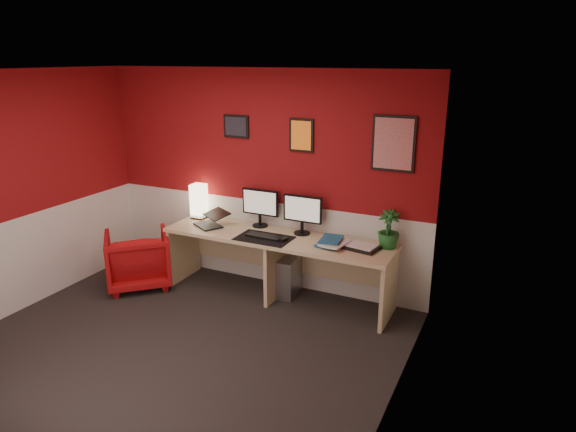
% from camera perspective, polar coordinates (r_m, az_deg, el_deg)
% --- Properties ---
extents(ground, '(4.00, 3.50, 0.01)m').
position_cam_1_polar(ground, '(5.04, -12.51, -14.37)').
color(ground, black).
rests_on(ground, ground).
extents(ceiling, '(4.00, 3.50, 0.01)m').
position_cam_1_polar(ceiling, '(4.31, -14.75, 15.26)').
color(ceiling, white).
rests_on(ceiling, ground).
extents(wall_back, '(4.00, 0.01, 2.50)m').
position_cam_1_polar(wall_back, '(5.92, -3.00, 4.02)').
color(wall_back, maroon).
rests_on(wall_back, ground).
extents(wall_left, '(0.01, 3.50, 2.50)m').
position_cam_1_polar(wall_left, '(5.95, -28.82, 1.90)').
color(wall_left, maroon).
rests_on(wall_left, ground).
extents(wall_right, '(0.01, 3.50, 2.50)m').
position_cam_1_polar(wall_right, '(3.67, 11.85, -4.93)').
color(wall_right, maroon).
rests_on(wall_right, ground).
extents(wainscot_back, '(4.00, 0.01, 1.00)m').
position_cam_1_polar(wainscot_back, '(6.14, -2.91, -2.81)').
color(wainscot_back, silver).
rests_on(wainscot_back, ground).
extents(wainscot_left, '(0.01, 3.50, 1.00)m').
position_cam_1_polar(wainscot_left, '(6.16, -27.78, -4.83)').
color(wainscot_left, silver).
rests_on(wainscot_left, ground).
extents(wainscot_right, '(0.01, 3.50, 1.00)m').
position_cam_1_polar(wainscot_right, '(4.01, 11.09, -14.89)').
color(wainscot_right, silver).
rests_on(wainscot_right, ground).
extents(desk, '(2.60, 0.65, 0.73)m').
position_cam_1_polar(desk, '(5.75, -1.20, -5.69)').
color(desk, '#CEB984').
rests_on(desk, ground).
extents(shoji_lamp, '(0.16, 0.16, 0.40)m').
position_cam_1_polar(shoji_lamp, '(6.28, -9.87, 1.53)').
color(shoji_lamp, '#FFE5B2').
rests_on(shoji_lamp, desk).
extents(laptop, '(0.40, 0.37, 0.22)m').
position_cam_1_polar(laptop, '(5.98, -8.92, -0.13)').
color(laptop, black).
rests_on(laptop, desk).
extents(monitor_left, '(0.45, 0.06, 0.58)m').
position_cam_1_polar(monitor_left, '(5.86, -3.16, 1.55)').
color(monitor_left, black).
rests_on(monitor_left, desk).
extents(monitor_right, '(0.45, 0.06, 0.58)m').
position_cam_1_polar(monitor_right, '(5.60, 1.59, 0.81)').
color(monitor_right, black).
rests_on(monitor_right, desk).
extents(desk_mat, '(0.60, 0.38, 0.01)m').
position_cam_1_polar(desk_mat, '(5.55, -2.68, -2.48)').
color(desk_mat, black).
rests_on(desk_mat, desk).
extents(keyboard, '(0.42, 0.16, 0.02)m').
position_cam_1_polar(keyboard, '(5.58, -2.61, -2.25)').
color(keyboard, black).
rests_on(keyboard, desk_mat).
extents(mouse, '(0.08, 0.11, 0.03)m').
position_cam_1_polar(mouse, '(5.46, -0.51, -2.61)').
color(mouse, black).
rests_on(mouse, desk_mat).
extents(book_bottom, '(0.24, 0.30, 0.03)m').
position_cam_1_polar(book_bottom, '(5.41, 3.59, -2.94)').
color(book_bottom, '#1E5B89').
rests_on(book_bottom, desk).
extents(book_middle, '(0.29, 0.36, 0.02)m').
position_cam_1_polar(book_middle, '(5.37, 4.16, -2.78)').
color(book_middle, silver).
rests_on(book_middle, book_bottom).
extents(book_top, '(0.24, 0.31, 0.03)m').
position_cam_1_polar(book_top, '(5.38, 3.72, -2.49)').
color(book_top, '#1E5B89').
rests_on(book_top, book_middle).
extents(zen_tray, '(0.39, 0.31, 0.03)m').
position_cam_1_polar(zen_tray, '(5.30, 8.15, -3.47)').
color(zen_tray, black).
rests_on(zen_tray, desk).
extents(potted_plant, '(0.25, 0.25, 0.40)m').
position_cam_1_polar(potted_plant, '(5.32, 11.13, -1.46)').
color(potted_plant, '#19591E').
rests_on(potted_plant, desk).
extents(pc_tower, '(0.24, 0.46, 0.45)m').
position_cam_1_polar(pc_tower, '(5.89, 0.15, -6.60)').
color(pc_tower, '#99999E').
rests_on(pc_tower, ground).
extents(armchair, '(1.01, 1.01, 0.66)m').
position_cam_1_polar(armchair, '(6.31, -16.34, -4.61)').
color(armchair, '#AF1416').
rests_on(armchair, ground).
extents(art_left, '(0.32, 0.02, 0.26)m').
position_cam_1_polar(art_left, '(5.95, -5.78, 9.90)').
color(art_left, black).
rests_on(art_left, wall_back).
extents(art_center, '(0.28, 0.02, 0.36)m').
position_cam_1_polar(art_center, '(5.59, 1.51, 8.97)').
color(art_center, orange).
rests_on(art_center, wall_back).
extents(art_right, '(0.44, 0.02, 0.56)m').
position_cam_1_polar(art_right, '(5.27, 11.66, 7.88)').
color(art_right, red).
rests_on(art_right, wall_back).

